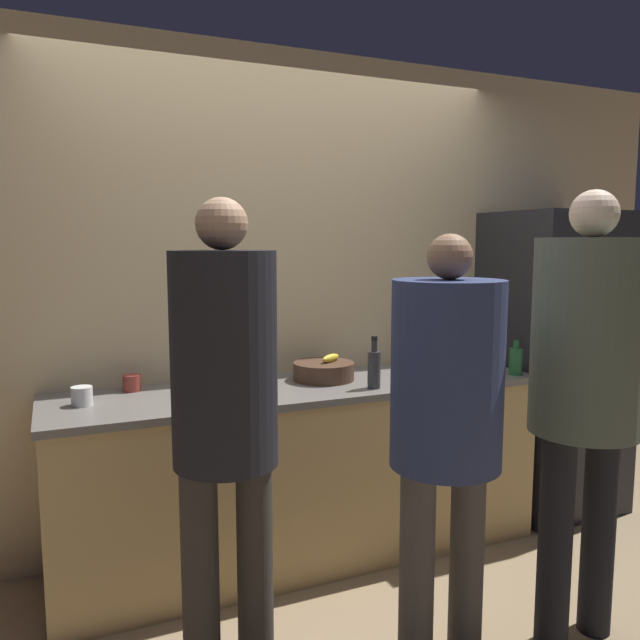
# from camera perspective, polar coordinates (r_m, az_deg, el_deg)

# --- Properties ---
(ground_plane) EXTENTS (14.00, 14.00, 0.00)m
(ground_plane) POSITION_cam_1_polar(r_m,az_deg,el_deg) (3.15, 1.20, -23.37)
(ground_plane) COLOR #9E8460
(wall_back) EXTENTS (5.20, 0.06, 2.60)m
(wall_back) POSITION_cam_1_polar(r_m,az_deg,el_deg) (3.38, -3.75, 2.06)
(wall_back) COLOR #D6BC8C
(wall_back) RESTS_ON ground_plane
(counter) EXTENTS (2.46, 0.69, 0.89)m
(counter) POSITION_cam_1_polar(r_m,az_deg,el_deg) (3.27, -1.63, -13.49)
(counter) COLOR tan
(counter) RESTS_ON ground_plane
(refrigerator) EXTENTS (0.71, 0.67, 1.77)m
(refrigerator) POSITION_cam_1_polar(r_m,az_deg,el_deg) (4.01, 20.51, -3.55)
(refrigerator) COLOR #232328
(refrigerator) RESTS_ON ground_plane
(person_left) EXTENTS (0.36, 0.36, 1.74)m
(person_left) POSITION_cam_1_polar(r_m,az_deg,el_deg) (2.17, -8.68, -7.57)
(person_left) COLOR #38332D
(person_left) RESTS_ON ground_plane
(person_center) EXTENTS (0.41, 0.41, 1.63)m
(person_center) POSITION_cam_1_polar(r_m,az_deg,el_deg) (2.33, 11.46, -7.81)
(person_center) COLOR #4C4742
(person_center) RESTS_ON ground_plane
(person_right) EXTENTS (0.42, 0.42, 1.79)m
(person_right) POSITION_cam_1_polar(r_m,az_deg,el_deg) (2.62, 23.16, -4.11)
(person_right) COLOR black
(person_right) RESTS_ON ground_plane
(fruit_bowl) EXTENTS (0.31, 0.31, 0.13)m
(fruit_bowl) POSITION_cam_1_polar(r_m,az_deg,el_deg) (3.23, 0.36, -4.66)
(fruit_bowl) COLOR #4C3323
(fruit_bowl) RESTS_ON counter
(utensil_crock) EXTENTS (0.12, 0.12, 0.24)m
(utensil_crock) POSITION_cam_1_polar(r_m,az_deg,el_deg) (3.27, -6.79, -4.13)
(utensil_crock) COLOR #ADA393
(utensil_crock) RESTS_ON counter
(bottle_green) EXTENTS (0.07, 0.07, 0.21)m
(bottle_green) POSITION_cam_1_polar(r_m,az_deg,el_deg) (3.51, 17.46, -3.50)
(bottle_green) COLOR #236033
(bottle_green) RESTS_ON counter
(bottle_dark) EXTENTS (0.06, 0.06, 0.26)m
(bottle_dark) POSITION_cam_1_polar(r_m,az_deg,el_deg) (3.05, 4.97, -4.37)
(bottle_dark) COLOR #333338
(bottle_dark) RESTS_ON counter
(cup_white) EXTENTS (0.09, 0.09, 0.08)m
(cup_white) POSITION_cam_1_polar(r_m,az_deg,el_deg) (2.92, -20.94, -6.52)
(cup_white) COLOR white
(cup_white) RESTS_ON counter
(cup_red) EXTENTS (0.09, 0.09, 0.08)m
(cup_red) POSITION_cam_1_polar(r_m,az_deg,el_deg) (3.12, -16.83, -5.52)
(cup_red) COLOR #A33D33
(cup_red) RESTS_ON counter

